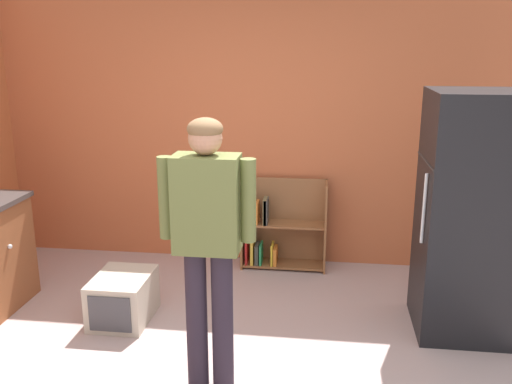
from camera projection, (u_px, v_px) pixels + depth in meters
name	position (u px, v px, depth m)	size (l,w,h in m)	color
back_wall	(271.00, 124.00, 5.24)	(5.20, 0.06, 2.70)	#C6643C
refrigerator	(471.00, 216.00, 3.99)	(0.73, 0.68, 1.78)	black
bookshelf	(278.00, 229.00, 5.31)	(0.80, 0.28, 0.85)	#915B34
standing_person	(208.00, 234.00, 3.23)	(0.57, 0.22, 1.69)	#2B222E
pet_carrier	(123.00, 298.00, 4.30)	(0.42, 0.55, 0.36)	#BEB3A0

